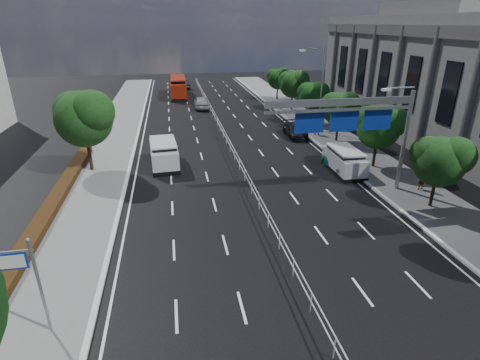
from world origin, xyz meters
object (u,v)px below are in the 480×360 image
object	(u,v)px
parked_car_teal	(343,164)
red_bus	(178,86)
pedestrian_a	(422,179)
overhead_gantry	(356,116)
pedestrian_b	(316,127)
toilet_sign	(23,272)
white_minivan	(164,154)
silver_minivan	(344,161)
near_car_dark	(184,84)
near_car_silver	(201,102)
parked_car_dark	(295,130)

from	to	relation	value
parked_car_teal	red_bus	bearing A→B (deg)	107.73
pedestrian_a	overhead_gantry	bearing A→B (deg)	-17.29
red_bus	pedestrian_b	world-z (taller)	red_bus
pedestrian_a	toilet_sign	bearing A→B (deg)	10.80
white_minivan	silver_minivan	bearing A→B (deg)	-20.09
toilet_sign	parked_car_teal	xyz separation A→B (m)	(19.25, 14.09, -2.32)
red_bus	silver_minivan	size ratio (longest dim) A/B	2.17
white_minivan	parked_car_teal	distance (m)	14.96
near_car_dark	pedestrian_b	world-z (taller)	pedestrian_b
near_car_silver	pedestrian_a	size ratio (longest dim) A/B	3.18
pedestrian_a	red_bus	bearing A→B (deg)	-80.21
toilet_sign	parked_car_teal	bearing A→B (deg)	36.20
near_car_silver	near_car_dark	size ratio (longest dim) A/B	1.13
red_bus	pedestrian_b	xyz separation A→B (m)	(13.80, -26.08, -0.67)
toilet_sign	pedestrian_a	size ratio (longest dim) A/B	2.78
near_car_dark	red_bus	bearing A→B (deg)	73.51
silver_minivan	parked_car_teal	distance (m)	0.36
parked_car_dark	red_bus	bearing A→B (deg)	116.52
white_minivan	pedestrian_a	xyz separation A→B (m)	(18.26, -8.64, -0.15)
near_car_dark	parked_car_teal	bearing A→B (deg)	96.74
red_bus	parked_car_dark	size ratio (longest dim) A/B	2.21
red_bus	pedestrian_a	xyz separation A→B (m)	(16.03, -41.04, -0.69)
parked_car_teal	pedestrian_a	bearing A→B (deg)	-50.56
near_car_silver	pedestrian_b	distance (m)	19.49
near_car_silver	parked_car_dark	distance (m)	18.17
parked_car_dark	pedestrian_b	bearing A→B (deg)	-1.04
red_bus	near_car_dark	bearing A→B (deg)	81.34
parked_car_teal	pedestrian_b	world-z (taller)	pedestrian_b
white_minivan	pedestrian_b	world-z (taller)	white_minivan
white_minivan	pedestrian_b	bearing A→B (deg)	17.47
toilet_sign	near_car_dark	size ratio (longest dim) A/B	0.99
white_minivan	red_bus	xyz separation A→B (m)	(2.24, 32.39, 0.53)
overhead_gantry	pedestrian_a	world-z (taller)	overhead_gantry
toilet_sign	parked_car_teal	distance (m)	23.97
red_bus	pedestrian_a	distance (m)	44.06
toilet_sign	overhead_gantry	bearing A→B (deg)	29.60
red_bus	parked_car_teal	world-z (taller)	red_bus
overhead_gantry	red_bus	world-z (taller)	overhead_gantry
silver_minivan	parked_car_dark	distance (m)	10.63
toilet_sign	overhead_gantry	xyz separation A→B (m)	(17.69, 10.05, 2.66)
white_minivan	pedestrian_a	bearing A→B (deg)	-29.33
pedestrian_a	pedestrian_b	size ratio (longest dim) A/B	0.98
overhead_gantry	parked_car_teal	distance (m)	6.60
parked_car_dark	near_car_dark	bearing A→B (deg)	109.58
silver_minivan	pedestrian_a	xyz separation A→B (m)	(3.87, -4.49, -0.05)
silver_minivan	parked_car_dark	size ratio (longest dim) A/B	1.02
red_bus	parked_car_dark	distance (m)	28.38
white_minivan	pedestrian_a	world-z (taller)	white_minivan
near_car_silver	silver_minivan	size ratio (longest dim) A/B	1.04
near_car_dark	parked_car_dark	world-z (taller)	near_car_dark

